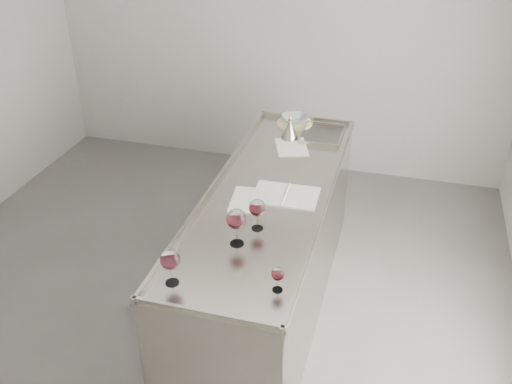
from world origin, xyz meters
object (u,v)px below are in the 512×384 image
(counter, at_px, (269,250))
(wine_glass_right, at_px, (257,209))
(wine_glass_left, at_px, (170,261))
(wine_glass_middle, at_px, (236,220))
(wine_funnel, at_px, (290,131))
(ceramic_bowl, at_px, (295,119))
(wine_glass_small, at_px, (278,275))
(notebook, at_px, (285,195))

(counter, height_order, wine_glass_right, wine_glass_right)
(wine_glass_left, height_order, wine_glass_right, wine_glass_left)
(wine_glass_middle, xyz_separation_m, wine_funnel, (-0.02, 1.41, -0.09))
(counter, height_order, wine_funnel, wine_funnel)
(wine_glass_left, bearing_deg, ceramic_bowl, 85.29)
(wine_glass_small, distance_m, wine_funnel, 1.76)
(wine_glass_right, distance_m, wine_funnel, 1.24)
(ceramic_bowl, bearing_deg, wine_glass_small, -80.06)
(wine_glass_middle, distance_m, wine_glass_right, 0.19)
(counter, bearing_deg, wine_glass_right, -85.47)
(notebook, height_order, wine_funnel, wine_funnel)
(ceramic_bowl, bearing_deg, wine_glass_right, -85.85)
(wine_glass_middle, bearing_deg, wine_glass_right, 68.68)
(wine_glass_small, xyz_separation_m, ceramic_bowl, (-0.35, 2.00, -0.05))
(wine_glass_middle, xyz_separation_m, wine_glass_right, (0.07, 0.17, -0.02))
(counter, height_order, ceramic_bowl, ceramic_bowl)
(wine_glass_left, relative_size, wine_glass_small, 1.47)
(wine_glass_small, bearing_deg, wine_glass_left, -170.26)
(notebook, distance_m, wine_funnel, 0.85)
(wine_glass_small, bearing_deg, ceramic_bowl, 99.94)
(wine_glass_left, height_order, ceramic_bowl, wine_glass_left)
(notebook, bearing_deg, wine_funnel, 99.00)
(wine_glass_left, relative_size, notebook, 0.47)
(wine_glass_right, relative_size, ceramic_bowl, 0.94)
(wine_glass_left, relative_size, wine_glass_middle, 0.89)
(wine_funnel, bearing_deg, wine_glass_left, -96.10)
(counter, height_order, wine_glass_middle, wine_glass_middle)
(counter, xyz_separation_m, wine_funnel, (-0.05, 0.81, 0.53))
(ceramic_bowl, xyz_separation_m, wine_funnel, (0.02, -0.27, 0.02))
(wine_glass_right, bearing_deg, wine_glass_middle, -111.32)
(wine_glass_left, relative_size, wine_glass_right, 1.03)
(wine_funnel, bearing_deg, ceramic_bowl, 94.64)
(counter, relative_size, wine_glass_left, 12.33)
(notebook, bearing_deg, wine_glass_small, -81.27)
(wine_glass_right, bearing_deg, wine_glass_left, -115.75)
(wine_glass_left, relative_size, ceramic_bowl, 0.97)
(wine_glass_left, distance_m, notebook, 1.05)
(wine_glass_left, height_order, wine_glass_small, wine_glass_left)
(wine_glass_middle, bearing_deg, counter, 86.74)
(wine_funnel, bearing_deg, counter, -86.21)
(wine_glass_left, bearing_deg, wine_glass_small, 9.74)
(counter, bearing_deg, wine_funnel, 93.79)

